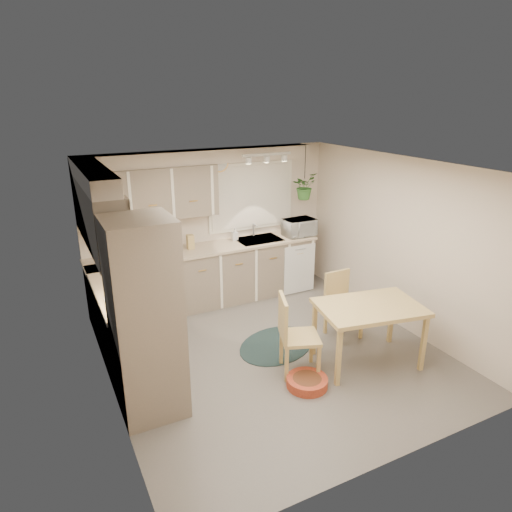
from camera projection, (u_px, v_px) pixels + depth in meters
name	position (u px, v px, depth m)	size (l,w,h in m)	color
floor	(274.00, 353.00, 5.91)	(4.20, 4.20, 0.00)	#625C56
ceiling	(276.00, 167.00, 5.10)	(4.20, 4.20, 0.00)	silver
wall_back	(211.00, 225.00, 7.27)	(4.00, 0.04, 2.40)	beige
wall_front	(399.00, 349.00, 3.74)	(4.00, 0.04, 2.40)	beige
wall_left	(104.00, 298.00, 4.66)	(0.04, 4.20, 2.40)	beige
wall_right	(401.00, 244.00, 6.35)	(0.04, 4.20, 2.40)	beige
base_cab_left	(123.00, 322.00, 5.77)	(0.60, 1.85, 0.90)	gray
base_cab_back	(208.00, 277.00, 7.19)	(3.60, 0.60, 0.90)	gray
counter_left	(120.00, 287.00, 5.62)	(0.64, 1.89, 0.04)	#CCAF95
counter_back	(207.00, 249.00, 7.02)	(3.64, 0.64, 0.04)	#CCAF95
oven_stack	(146.00, 320.00, 4.53)	(0.65, 0.65, 2.10)	gray
wall_oven_face	(177.00, 314.00, 4.67)	(0.02, 0.56, 0.58)	silver
upper_cab_left	(99.00, 215.00, 5.36)	(0.35, 2.00, 0.75)	gray
upper_cab_back	(149.00, 194.00, 6.49)	(2.00, 0.35, 0.75)	gray
soffit_left	(92.00, 175.00, 5.19)	(0.30, 2.00, 0.20)	beige
soffit_back	(200.00, 157.00, 6.69)	(3.60, 0.30, 0.20)	beige
cooktop	(131.00, 304.00, 5.13)	(0.52, 0.58, 0.02)	silver
range_hood	(126.00, 266.00, 4.97)	(0.40, 0.60, 0.14)	silver
window_blinds	(251.00, 196.00, 7.41)	(1.40, 0.02, 1.00)	white
window_frame	(251.00, 196.00, 7.42)	(1.50, 0.02, 1.10)	silver
sink	(259.00, 242.00, 7.42)	(0.70, 0.48, 0.10)	#AEB0B6
dishwasher_front	(299.00, 269.00, 7.57)	(0.58, 0.01, 0.83)	silver
track_light_bar	(267.00, 154.00, 6.73)	(0.80, 0.04, 0.04)	silver
wall_clock	(219.00, 162.00, 6.98)	(0.30, 0.30, 0.03)	#ECB453
dining_table	(367.00, 334.00, 5.60)	(1.23, 0.82, 0.77)	tan
chair_left	(300.00, 335.00, 5.37)	(0.46, 0.46, 0.99)	tan
chair_back	(344.00, 306.00, 6.19)	(0.42, 0.42, 0.90)	tan
braided_rug	(276.00, 345.00, 6.09)	(1.14, 0.85, 0.01)	black
pet_bed	(307.00, 382.00, 5.23)	(0.48, 0.48, 0.11)	#C04626
microwave	(299.00, 226.00, 7.56)	(0.51, 0.28, 0.34)	silver
soap_bottle	(235.00, 237.00, 7.36)	(0.09, 0.20, 0.09)	silver
hanging_plant	(304.00, 189.00, 7.38)	(0.39, 0.43, 0.33)	#326729
coffee_maker	(157.00, 245.00, 6.64)	(0.18, 0.22, 0.32)	black
toaster	(166.00, 248.00, 6.74)	(0.26, 0.15, 0.16)	#AEB0B6
knife_block	(190.00, 242.00, 6.92)	(0.10, 0.10, 0.22)	tan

